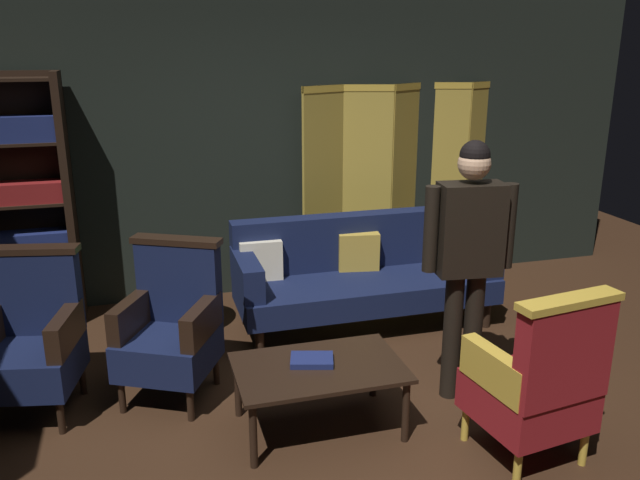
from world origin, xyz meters
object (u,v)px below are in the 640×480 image
Objects in this scene: folding_screen at (405,181)px; book_navy_cloth at (312,360)px; coffee_table at (319,373)px; velvet_couch at (362,270)px; armchair_wing_right at (171,325)px; armchair_wing_left at (31,339)px; standing_figure at (468,248)px; bookshelf at (13,199)px; armchair_gilt_accent at (537,381)px; potted_plant at (177,278)px.

folding_screen reaches higher than book_navy_cloth.
folding_screen is at bearing 56.74° from coffee_table.
armchair_wing_right is (-1.59, -0.78, 0.04)m from velvet_couch.
armchair_wing_left is (-1.67, 0.71, 0.12)m from coffee_table.
folding_screen is 1.25× the size of standing_figure.
bookshelf is at bearing 126.11° from armchair_wing_right.
bookshelf is at bearing 144.92° from standing_figure.
folding_screen is 2.25m from standing_figure.
velvet_couch is 1.25× the size of standing_figure.
standing_figure is 6.70× the size of book_navy_cloth.
book_navy_cloth is (-1.55, -2.27, -0.55)m from folding_screen.
bookshelf reaches higher than armchair_gilt_accent.
standing_figure is at bearing 7.18° from coffee_table.
velvet_couch reaches higher than coffee_table.
standing_figure is at bearing -35.08° from bookshelf.
armchair_wing_right is 0.94m from potted_plant.
book_navy_cloth is (-0.81, -1.39, -0.02)m from velvet_couch.
armchair_wing_left reaches higher than book_navy_cloth.
armchair_wing_left is 0.86m from armchair_wing_right.
standing_figure is at bearing -40.53° from potted_plant.
armchair_wing_right is at bearing 163.51° from standing_figure.
armchair_gilt_accent is at bearing -25.87° from armchair_wing_left.
book_navy_cloth is (-0.03, 0.05, 0.06)m from coffee_table.
book_navy_cloth is (-1.09, 0.67, -0.05)m from armchair_gilt_accent.
bookshelf is at bearing 131.50° from book_navy_cloth.
bookshelf reaches higher than folding_screen.
armchair_wing_right reaches higher than book_navy_cloth.
armchair_gilt_accent is 1.28m from book_navy_cloth.
coffee_table is 1.82m from armchair_wing_left.
armchair_gilt_accent is (0.28, -2.06, 0.04)m from velvet_couch.
velvet_couch is 2.04× the size of armchair_wing_right.
standing_figure is (-0.51, -2.19, 0.04)m from folding_screen.
book_navy_cloth is (0.78, -0.62, -0.05)m from armchair_wing_right.
standing_figure is at bearing -12.23° from armchair_wing_left.
folding_screen is 3.01m from armchair_gilt_accent.
armchair_gilt_accent and armchair_wing_right have the same top height.
folding_screen is at bearing 2.19° from bookshelf.
armchair_gilt_accent is at bearing -82.17° from velvet_couch.
armchair_wing_left is at bearing 177.27° from armchair_wing_right.
armchair_gilt_accent is 1.00× the size of armchair_wing_left.
folding_screen is 2.04× the size of armchair_gilt_accent.
folding_screen is 2.12× the size of coffee_table.
standing_figure reaches higher than armchair_wing_right.
folding_screen is at bearing 49.81° from velvet_couch.
potted_plant is at bearing 84.09° from armchair_wing_right.
velvet_couch is at bearing -15.33° from bookshelf.
armchair_wing_right is (1.11, -1.52, -0.57)m from bookshelf.
folding_screen is 2.90m from armchair_wing_right.
coffee_table is at bearing -65.89° from potted_plant.
bookshelf reaches higher than coffee_table.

